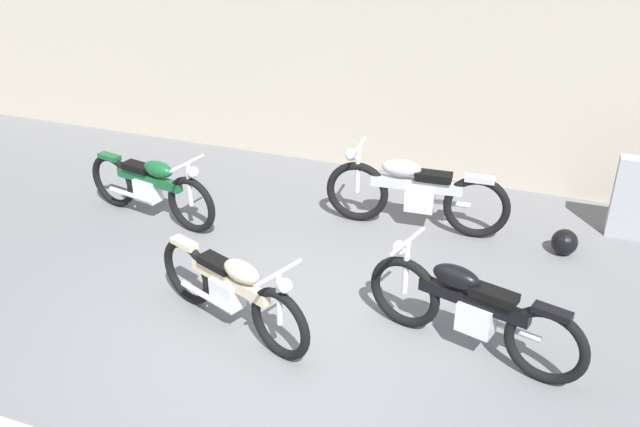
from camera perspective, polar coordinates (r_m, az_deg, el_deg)
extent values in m
plane|color=slate|center=(6.16, -2.78, -10.84)|extent=(40.00, 40.00, 0.00)
cube|color=#B2A893|center=(9.05, 7.68, 14.15)|extent=(18.00, 0.30, 3.56)
sphere|color=black|center=(7.85, 19.88, -2.28)|extent=(0.29, 0.29, 0.29)
torus|color=black|center=(6.23, 7.12, -6.58)|extent=(0.70, 0.27, 0.71)
torus|color=black|center=(5.85, 18.46, -10.51)|extent=(0.70, 0.27, 0.71)
cube|color=silver|center=(5.98, 13.03, -8.52)|extent=(0.35, 0.27, 0.27)
cube|color=black|center=(5.91, 12.76, -7.15)|extent=(0.98, 0.36, 0.12)
ellipsoid|color=black|center=(5.87, 11.39, -5.22)|extent=(0.46, 0.30, 0.19)
cube|color=black|center=(5.79, 14.45, -6.66)|extent=(0.42, 0.27, 0.08)
cube|color=black|center=(5.66, 18.95, -7.87)|extent=(0.33, 0.19, 0.06)
cylinder|color=silver|center=(6.09, 7.26, -4.50)|extent=(0.05, 0.05, 0.53)
cylinder|color=silver|center=(5.95, 7.41, -2.32)|extent=(0.18, 0.55, 0.03)
sphere|color=silver|center=(6.03, 6.72, -2.91)|extent=(0.14, 0.14, 0.14)
cylinder|color=silver|center=(6.06, 15.10, -9.08)|extent=(0.67, 0.24, 0.06)
torus|color=black|center=(7.88, -10.78, 0.73)|extent=(0.69, 0.21, 0.68)
torus|color=black|center=(8.72, -17.01, 2.66)|extent=(0.69, 0.21, 0.68)
cube|color=silver|center=(8.31, -14.29, 1.94)|extent=(0.33, 0.24, 0.26)
cube|color=#145128|center=(8.22, -14.18, 2.81)|extent=(0.96, 0.28, 0.11)
ellipsoid|color=#145128|center=(8.04, -13.46, 3.65)|extent=(0.44, 0.26, 0.19)
cube|color=black|center=(8.29, -15.11, 3.81)|extent=(0.40, 0.24, 0.07)
cube|color=#145128|center=(8.60, -17.30, 4.59)|extent=(0.32, 0.17, 0.06)
cylinder|color=silver|center=(7.77, -10.94, 2.43)|extent=(0.05, 0.05, 0.51)
cylinder|color=silver|center=(7.67, -11.11, 4.17)|extent=(0.14, 0.54, 0.03)
sphere|color=silver|center=(7.66, -10.63, 3.42)|extent=(0.13, 0.13, 0.13)
cylinder|color=silver|center=(8.40, -15.68, 1.53)|extent=(0.65, 0.18, 0.06)
torus|color=black|center=(7.99, 3.15, 1.84)|extent=(0.75, 0.14, 0.75)
torus|color=black|center=(7.81, 13.03, 0.51)|extent=(0.75, 0.14, 0.75)
cube|color=silver|center=(7.85, 8.41, 1.27)|extent=(0.34, 0.22, 0.29)
cube|color=#ADADB2|center=(7.79, 8.12, 2.41)|extent=(1.06, 0.17, 0.12)
ellipsoid|color=#ADADB2|center=(7.74, 6.87, 3.82)|extent=(0.46, 0.23, 0.21)
cube|color=black|center=(7.71, 9.54, 3.13)|extent=(0.42, 0.21, 0.08)
cube|color=#ADADB2|center=(7.66, 13.31, 2.84)|extent=(0.34, 0.14, 0.06)
cylinder|color=silver|center=(7.87, 3.20, 3.70)|extent=(0.06, 0.06, 0.56)
cylinder|color=silver|center=(7.76, 3.25, 5.61)|extent=(0.07, 0.60, 0.04)
sphere|color=silver|center=(7.82, 2.65, 4.98)|extent=(0.14, 0.14, 0.14)
cylinder|color=silver|center=(7.97, 9.98, 0.98)|extent=(0.72, 0.10, 0.06)
torus|color=black|center=(5.83, -3.39, -9.25)|extent=(0.66, 0.32, 0.67)
torus|color=black|center=(6.63, -11.10, -4.82)|extent=(0.66, 0.32, 0.67)
cube|color=silver|center=(6.23, -7.80, -6.61)|extent=(0.34, 0.28, 0.26)
cube|color=beige|center=(6.12, -7.60, -5.62)|extent=(0.92, 0.43, 0.11)
ellipsoid|color=beige|center=(5.92, -6.63, -4.87)|extent=(0.44, 0.32, 0.18)
cube|color=black|center=(6.17, -8.70, -4.12)|extent=(0.40, 0.29, 0.07)
cube|color=beige|center=(6.47, -11.34, -2.47)|extent=(0.32, 0.21, 0.06)
cylinder|color=silver|center=(5.68, -3.46, -7.19)|extent=(0.05, 0.05, 0.51)
cylinder|color=silver|center=(5.54, -3.53, -5.03)|extent=(0.22, 0.51, 0.03)
sphere|color=silver|center=(5.55, -2.96, -6.11)|extent=(0.13, 0.13, 0.13)
cylinder|color=silver|center=(6.33, -9.63, -6.86)|extent=(0.62, 0.28, 0.06)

